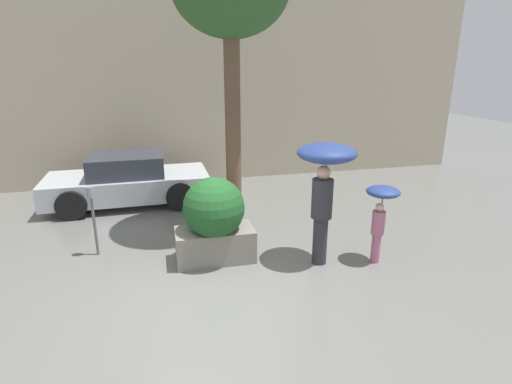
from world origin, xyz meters
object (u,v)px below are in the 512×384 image
(parking_meter, at_px, (92,207))
(person_child, at_px, (381,207))
(planter_box, at_px, (214,219))
(parked_car_near, at_px, (128,181))
(person_adult, at_px, (325,172))

(parking_meter, bearing_deg, person_child, -16.45)
(planter_box, height_order, parking_meter, planter_box)
(planter_box, xyz_separation_m, parked_car_near, (-1.67, 3.59, -0.19))
(planter_box, relative_size, person_adult, 0.72)
(planter_box, distance_m, parking_meter, 2.22)
(planter_box, relative_size, parking_meter, 1.17)
(planter_box, distance_m, person_adult, 2.09)
(person_adult, xyz_separation_m, parked_car_near, (-3.51, 4.06, -1.05))
(person_adult, distance_m, parking_meter, 4.17)
(person_adult, relative_size, person_child, 1.53)
(parked_car_near, bearing_deg, planter_box, -156.04)
(person_adult, height_order, person_child, person_adult)
(person_adult, bearing_deg, planter_box, 113.31)
(person_child, distance_m, parked_car_near, 6.23)
(planter_box, distance_m, person_child, 2.91)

